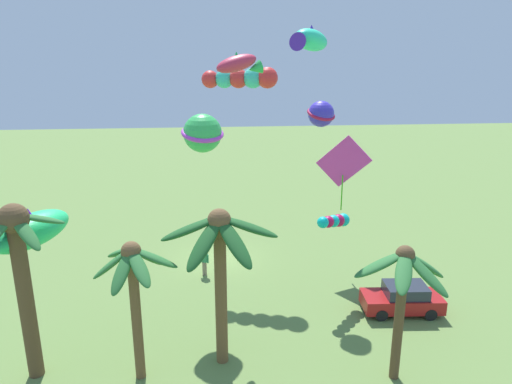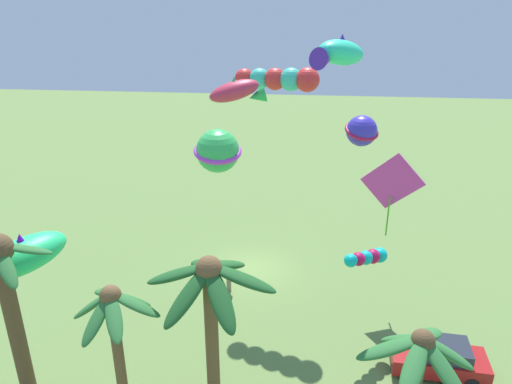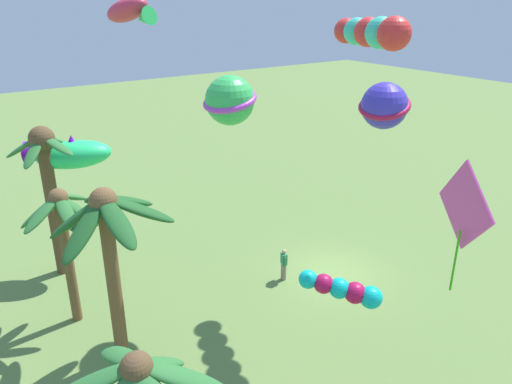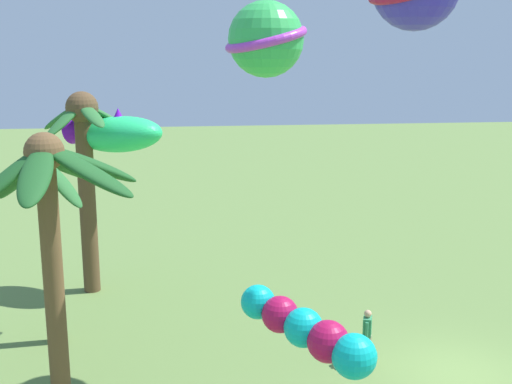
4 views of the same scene
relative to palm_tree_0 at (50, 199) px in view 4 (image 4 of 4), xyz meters
The scene contains 8 objects.
ground_plane 11.71m from the palm_tree_0, 90.80° to the right, with size 120.00×120.00×0.00m, color olive.
palm_tree_0 is the anchor object (origin of this frame).
palm_tree_1 7.53m from the palm_tree_0, ahead, with size 3.32×3.22×7.26m.
palm_tree_3 3.46m from the palm_tree_0, 13.28° to the left, with size 3.29×3.14×5.84m.
spectator_0 9.29m from the palm_tree_0, 84.32° to the right, with size 0.52×0.35×1.59m.
kite_ball_1 6.48m from the palm_tree_0, 83.24° to the right, with size 2.56×2.55×1.86m.
kite_fish_3 7.65m from the palm_tree_0, ahead, with size 3.39×4.08×1.70m.
kite_tube_7 7.92m from the palm_tree_0, 140.01° to the right, with size 2.06×1.93×1.01m.
Camera 4 is at (-15.16, 7.46, 8.61)m, focal length 44.97 mm.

